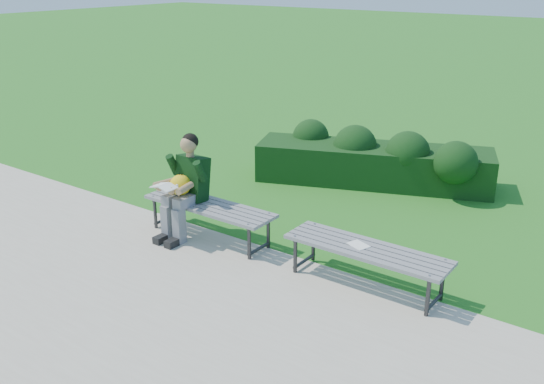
# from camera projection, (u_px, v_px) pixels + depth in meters

# --- Properties ---
(ground) EXTENTS (80.00, 80.00, 0.00)m
(ground) POSITION_uv_depth(u_px,v_px,m) (286.00, 255.00, 7.30)
(ground) COLOR #1C6E1D
(ground) RESTS_ON ground
(walkway) EXTENTS (30.00, 3.50, 0.02)m
(walkway) POSITION_uv_depth(u_px,v_px,m) (185.00, 318.00, 5.96)
(walkway) COLOR beige
(walkway) RESTS_ON ground
(hedge) EXTENTS (3.75, 2.17, 0.92)m
(hedge) POSITION_uv_depth(u_px,v_px,m) (376.00, 159.00, 9.58)
(hedge) COLOR #194314
(hedge) RESTS_ON ground
(bench_left) EXTENTS (1.80, 0.50, 0.46)m
(bench_left) POSITION_uv_depth(u_px,v_px,m) (209.00, 209.00, 7.59)
(bench_left) COLOR gray
(bench_left) RESTS_ON walkway
(bench_right) EXTENTS (1.80, 0.50, 0.46)m
(bench_right) POSITION_uv_depth(u_px,v_px,m) (367.00, 252.00, 6.42)
(bench_right) COLOR gray
(bench_right) RESTS_ON walkway
(seated_boy) EXTENTS (0.56, 0.76, 1.31)m
(seated_boy) POSITION_uv_depth(u_px,v_px,m) (185.00, 183.00, 7.57)
(seated_boy) COLOR slate
(seated_boy) RESTS_ON walkway
(paper_sheet) EXTENTS (0.26, 0.23, 0.01)m
(paper_sheet) POSITION_uv_depth(u_px,v_px,m) (358.00, 245.00, 6.46)
(paper_sheet) COLOR white
(paper_sheet) RESTS_ON bench_right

